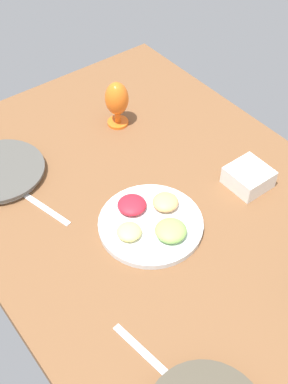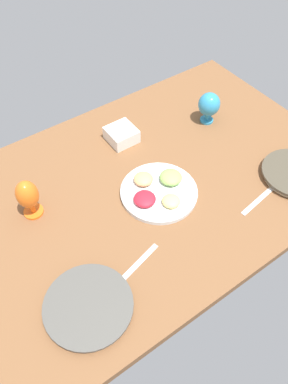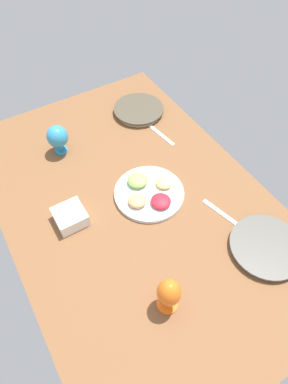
% 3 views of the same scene
% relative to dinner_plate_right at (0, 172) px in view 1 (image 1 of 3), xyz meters
% --- Properties ---
extents(ground_plane, '(1.60, 1.04, 0.04)m').
position_rel_dinner_plate_right_xyz_m(ground_plane, '(-0.45, -0.31, -0.03)').
color(ground_plane, brown).
extents(dinner_plate_right, '(0.28, 0.28, 0.03)m').
position_rel_dinner_plate_right_xyz_m(dinner_plate_right, '(0.00, 0.00, 0.00)').
color(dinner_plate_right, silver).
rests_on(dinner_plate_right, ground_plane).
extents(fruit_platter, '(0.30, 0.30, 0.05)m').
position_rel_dinner_plate_right_xyz_m(fruit_platter, '(-0.45, -0.24, 0.00)').
color(fruit_platter, silver).
rests_on(fruit_platter, ground_plane).
extents(hurricane_glass_orange, '(0.08, 0.08, 0.17)m').
position_rel_dinner_plate_right_xyz_m(hurricane_glass_orange, '(-0.02, -0.44, 0.08)').
color(hurricane_glass_orange, orange).
rests_on(hurricane_glass_orange, ground_plane).
extents(square_bowl_white, '(0.12, 0.12, 0.06)m').
position_rel_dinner_plate_right_xyz_m(square_bowl_white, '(-0.50, -0.58, 0.02)').
color(square_bowl_white, white).
rests_on(square_bowl_white, ground_plane).
extents(fork_by_left_plate, '(0.18, 0.04, 0.01)m').
position_rel_dinner_plate_right_xyz_m(fork_by_left_plate, '(-0.73, 0.00, -0.01)').
color(fork_by_left_plate, silver).
rests_on(fork_by_left_plate, ground_plane).
extents(fork_by_right_plate, '(0.18, 0.06, 0.01)m').
position_rel_dinner_plate_right_xyz_m(fork_by_right_plate, '(-0.21, -0.04, -0.01)').
color(fork_by_right_plate, silver).
rests_on(fork_by_right_plate, ground_plane).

